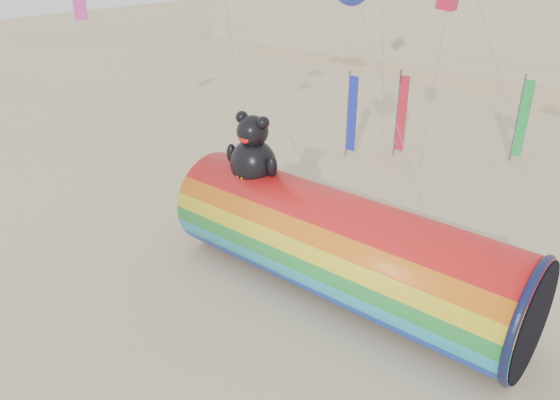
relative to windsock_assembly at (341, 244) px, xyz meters
The scene contains 5 objects.
ground 4.64m from the windsock_assembly, behind, with size 160.00×160.00×0.00m, color #CCB58C.
windsock_assembly is the anchor object (origin of this frame).
kite_handler 2.38m from the windsock_assembly, 85.71° to the left, with size 0.58×0.38×1.60m, color #5A5E62.
fabric_bundle 2.19m from the windsock_assembly, 18.35° to the left, with size 2.62×1.35×0.41m.
festival_banners 15.15m from the windsock_assembly, 105.69° to the left, with size 8.68×5.58×5.20m.
Camera 1 is at (13.30, -13.86, 12.09)m, focal length 35.00 mm.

